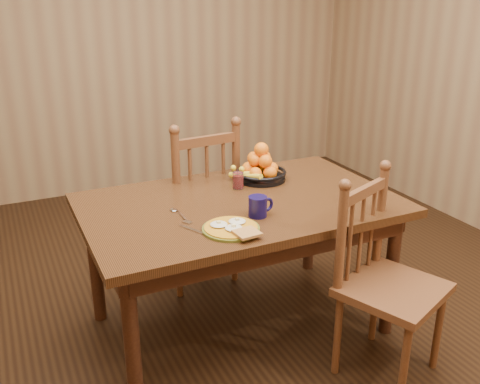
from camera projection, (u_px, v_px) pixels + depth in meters
name	position (u px, v px, depth m)	size (l,w,h in m)	color
room	(240.00, 84.00, 2.54)	(4.52, 5.02, 2.72)	black
dining_table	(240.00, 216.00, 2.79)	(1.60, 1.00, 0.75)	black
chair_far	(196.00, 205.00, 3.33)	(0.52, 0.50, 1.05)	#4D2C17
chair_near	(385.00, 283.00, 2.52)	(0.57, 0.56, 0.98)	#4D2C17
breakfast_plate	(232.00, 228.00, 2.42)	(0.26, 0.29, 0.04)	#59601E
fork	(190.00, 227.00, 2.45)	(0.08, 0.18, 0.00)	silver
spoon	(176.00, 211.00, 2.62)	(0.04, 0.16, 0.01)	silver
coffee_mug	(259.00, 206.00, 2.56)	(0.13, 0.09, 0.10)	#0E0935
juice_glass	(238.00, 181.00, 2.92)	(0.06, 0.06, 0.09)	silver
fruit_bowl	(260.00, 169.00, 3.04)	(0.32, 0.29, 0.22)	black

